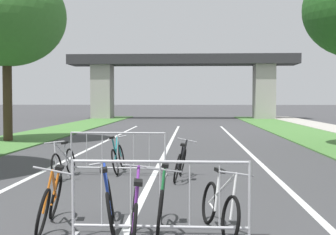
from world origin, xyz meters
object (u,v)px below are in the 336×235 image
at_px(crowd_barrier_nearest, 160,201).
at_px(tree_left_oak_mid, 6,16).
at_px(bicycle_purple_1, 134,218).
at_px(bicycle_blue_7, 110,203).
at_px(bicycle_green_0, 161,204).
at_px(bicycle_black_3, 180,163).
at_px(crowd_barrier_second, 118,154).
at_px(bicycle_orange_5, 50,202).
at_px(bicycle_silver_6, 64,163).
at_px(bicycle_white_2, 219,207).
at_px(bicycle_teal_4, 118,158).

bearing_deg(crowd_barrier_nearest, tree_left_oak_mid, 119.13).
relative_size(crowd_barrier_nearest, bicycle_purple_1, 1.41).
distance_m(tree_left_oak_mid, bicycle_blue_7, 15.53).
distance_m(bicycle_green_0, bicycle_black_3, 4.13).
xyz_separation_m(crowd_barrier_nearest, crowd_barrier_second, (-1.38, 5.06, 0.00)).
distance_m(crowd_barrier_second, bicycle_orange_5, 4.59).
height_order(tree_left_oak_mid, crowd_barrier_second, tree_left_oak_mid).
relative_size(crowd_barrier_second, bicycle_purple_1, 1.42).
bearing_deg(bicycle_purple_1, bicycle_silver_6, 107.81).
height_order(tree_left_oak_mid, bicycle_white_2, tree_left_oak_mid).
xyz_separation_m(bicycle_white_2, bicycle_orange_5, (-2.39, 0.09, 0.02)).
distance_m(bicycle_green_0, bicycle_purple_1, 0.87).
bearing_deg(bicycle_silver_6, bicycle_green_0, 124.06).
height_order(bicycle_green_0, bicycle_black_3, bicycle_green_0).
bearing_deg(crowd_barrier_second, bicycle_black_3, -17.40).
height_order(bicycle_white_2, bicycle_orange_5, bicycle_orange_5).
relative_size(bicycle_green_0, bicycle_blue_7, 0.99).
relative_size(bicycle_green_0, bicycle_teal_4, 0.96).
relative_size(bicycle_white_2, bicycle_silver_6, 0.96).
distance_m(bicycle_white_2, bicycle_black_3, 4.25).
bearing_deg(bicycle_blue_7, bicycle_purple_1, -73.89).
bearing_deg(bicycle_blue_7, bicycle_teal_4, 87.39).
bearing_deg(crowd_barrier_second, bicycle_silver_6, -158.76).
relative_size(bicycle_black_3, bicycle_blue_7, 1.00).
height_order(tree_left_oak_mid, bicycle_purple_1, tree_left_oak_mid).
bearing_deg(bicycle_orange_5, bicycle_blue_7, 179.45).
height_order(bicycle_green_0, bicycle_orange_5, bicycle_orange_5).
bearing_deg(bicycle_teal_4, crowd_barrier_second, -81.53).
distance_m(crowd_barrier_nearest, bicycle_white_2, 0.89).
xyz_separation_m(bicycle_green_0, bicycle_teal_4, (-1.44, 5.11, -0.01)).
height_order(bicycle_green_0, bicycle_teal_4, bicycle_green_0).
bearing_deg(bicycle_blue_7, bicycle_silver_6, 103.71).
height_order(crowd_barrier_nearest, crowd_barrier_second, same).
xyz_separation_m(tree_left_oak_mid, bicycle_green_0, (7.55, -13.13, -5.03)).
height_order(crowd_barrier_nearest, bicycle_blue_7, crowd_barrier_nearest).
xyz_separation_m(tree_left_oak_mid, crowd_barrier_nearest, (7.57, -13.59, -4.88)).
relative_size(bicycle_white_2, bicycle_teal_4, 0.93).
xyz_separation_m(crowd_barrier_second, bicycle_silver_6, (-1.20, -0.47, -0.16)).
relative_size(crowd_barrier_second, bicycle_orange_5, 1.40).
height_order(crowd_barrier_nearest, bicycle_teal_4, crowd_barrier_nearest).
height_order(tree_left_oak_mid, crowd_barrier_nearest, tree_left_oak_mid).
xyz_separation_m(crowd_barrier_second, bicycle_green_0, (1.36, -4.60, -0.14)).
bearing_deg(crowd_barrier_nearest, crowd_barrier_second, 105.23).
height_order(tree_left_oak_mid, bicycle_blue_7, tree_left_oak_mid).
xyz_separation_m(bicycle_purple_1, bicycle_orange_5, (-1.30, 0.84, -0.00)).
relative_size(tree_left_oak_mid, crowd_barrier_second, 3.19).
relative_size(bicycle_purple_1, bicycle_teal_4, 0.98).
xyz_separation_m(bicycle_purple_1, bicycle_teal_4, (-1.16, 5.94, -0.01)).
distance_m(bicycle_green_0, bicycle_orange_5, 1.58).
bearing_deg(crowd_barrier_second, bicycle_blue_7, -82.23).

